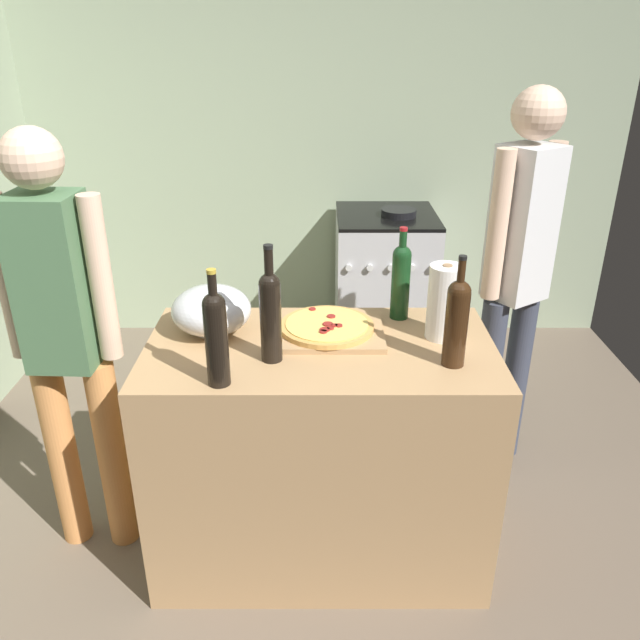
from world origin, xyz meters
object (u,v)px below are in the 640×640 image
pizza (327,326)px  stove (384,286)px  mixing_bowl (211,310)px  wine_bottle_green (270,312)px  wine_bottle_dark (216,335)px  wine_bottle_clear (401,278)px  person_in_stripes (64,330)px  wine_bottle_amber (456,319)px  person_in_red (517,266)px  paper_towel_roll (444,302)px

pizza → stove: stove is taller
mixing_bowl → wine_bottle_green: bearing=-42.2°
mixing_bowl → wine_bottle_green: size_ratio=0.71×
wine_bottle_dark → wine_bottle_clear: 0.78m
pizza → wine_bottle_clear: 0.33m
person_in_stripes → wine_bottle_green: bearing=-10.6°
wine_bottle_amber → person_in_stripes: person_in_stripes is taller
person_in_red → paper_towel_roll: bearing=-129.0°
paper_towel_roll → person_in_red: (0.39, 0.49, -0.05)m
wine_bottle_amber → stove: 1.88m
mixing_bowl → wine_bottle_green: 0.32m
person_in_red → pizza: bearing=-150.0°
wine_bottle_dark → wine_bottle_green: bearing=45.8°
wine_bottle_green → wine_bottle_dark: bearing=-134.2°
wine_bottle_amber → wine_bottle_dark: bearing=-170.5°
paper_towel_roll → person_in_stripes: (-1.31, -0.03, -0.09)m
mixing_bowl → wine_bottle_clear: size_ratio=0.80×
wine_bottle_green → wine_bottle_clear: size_ratio=1.13×
wine_bottle_clear → paper_towel_roll: bearing=-51.8°
wine_bottle_green → person_in_stripes: 0.75m
mixing_bowl → stove: size_ratio=0.30×
wine_bottle_green → person_in_red: person_in_red is taller
pizza → person_in_red: person_in_red is taller
pizza → wine_bottle_green: size_ratio=0.85×
wine_bottle_amber → stove: wine_bottle_amber is taller
wine_bottle_amber → person_in_red: 0.79m
pizza → wine_bottle_dark: (-0.33, -0.34, 0.13)m
wine_bottle_amber → wine_bottle_green: wine_bottle_green is taller
mixing_bowl → person_in_stripes: bearing=-172.2°
mixing_bowl → wine_bottle_dark: (0.08, -0.36, 0.08)m
mixing_bowl → wine_bottle_clear: (0.68, 0.13, 0.07)m
wine_bottle_dark → person_in_stripes: 0.66m
wine_bottle_dark → person_in_red: person_in_red is taller
paper_towel_roll → wine_bottle_amber: size_ratio=0.73×
wine_bottle_amber → person_in_red: person_in_red is taller
stove → person_in_red: (0.43, -1.09, 0.52)m
person_in_stripes → person_in_red: bearing=16.8°
wine_bottle_dark → person_in_red: bearing=35.5°
paper_towel_roll → person_in_red: size_ratio=0.16×
person_in_stripes → paper_towel_roll: bearing=1.3°
wine_bottle_amber → stove: size_ratio=0.39×
wine_bottle_clear → person_in_red: 0.62m
wine_bottle_green → wine_bottle_clear: (0.45, 0.33, -0.01)m
paper_towel_roll → person_in_stripes: size_ratio=0.17×
mixing_bowl → wine_bottle_dark: wine_bottle_dark is taller
wine_bottle_amber → mixing_bowl: bearing=163.8°
person_in_red → stove: bearing=111.6°
wine_bottle_clear → wine_bottle_amber: bearing=-70.0°
paper_towel_roll → wine_bottle_clear: wine_bottle_clear is taller
wine_bottle_amber → pizza: bearing=151.2°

